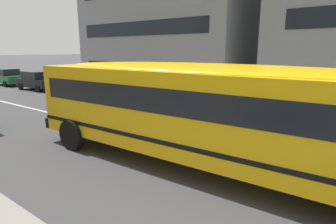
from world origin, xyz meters
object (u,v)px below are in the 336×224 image
school_bus (213,108)px  parked_car_red_by_hydrant (91,87)px  parked_car_green_past_driveway (8,77)px  parked_car_black_by_entrance (37,80)px

school_bus → parked_car_red_by_hydrant: bearing=154.3°
parked_car_green_past_driveway → parked_car_red_by_hydrant: size_ratio=0.99×
parked_car_green_past_driveway → parked_car_black_by_entrance: same height
parked_car_green_past_driveway → school_bus: bearing=-11.1°
school_bus → parked_car_green_past_driveway: bearing=165.7°
school_bus → parked_car_green_past_driveway: school_bus is taller
school_bus → parked_car_red_by_hydrant: (-12.62, 5.58, -0.99)m
parked_car_red_by_hydrant → parked_car_black_by_entrance: bearing=176.8°
school_bus → parked_car_black_by_entrance: 20.91m
parked_car_green_past_driveway → parked_car_black_by_entrance: size_ratio=0.99×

